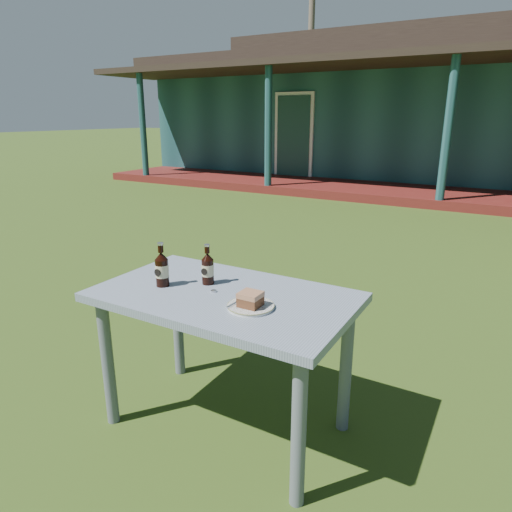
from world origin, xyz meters
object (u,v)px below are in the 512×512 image
Objects in this scene: cola_bottle_near at (208,268)px; cola_bottle_far at (162,269)px; cafe_table at (224,313)px; cake_slice at (250,299)px; plate at (251,306)px.

cola_bottle_far is at bearing -142.74° from cola_bottle_near.
cola_bottle_far is (-0.17, -0.13, 0.01)m from cola_bottle_near.
cafe_table is 5.99× the size of cola_bottle_near.
cola_bottle_far reaches higher than cake_slice.
cola_bottle_near is (-0.14, 0.06, 0.18)m from cafe_table.
plate is 0.51m from cola_bottle_far.
plate is 2.22× the size of cake_slice.
cola_bottle_near is at bearing 37.26° from cola_bottle_far.
plate is at bearing -24.16° from cola_bottle_near.
cafe_table is 0.27m from cake_slice.
plate is at bearing -23.27° from cafe_table.
plate reaches higher than cafe_table.
cake_slice is at bearing -65.08° from plate.
cola_bottle_far is (-0.31, -0.07, 0.19)m from cafe_table.
cola_bottle_far reaches higher than plate.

